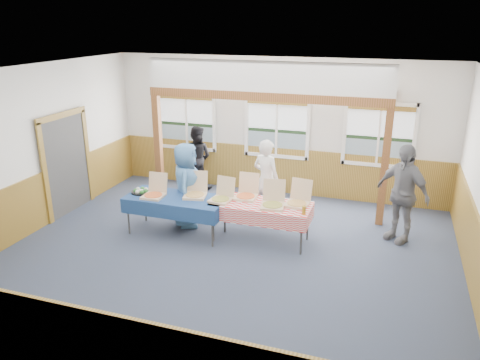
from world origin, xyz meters
name	(u,v)px	position (x,y,z in m)	size (l,w,h in m)	color
floor	(227,256)	(0.00, 0.00, 0.00)	(8.00, 8.00, 0.00)	#2B3346
ceiling	(225,73)	(0.00, 0.00, 3.20)	(8.00, 8.00, 0.00)	white
wall_back	(277,127)	(0.00, 3.50, 1.60)	(8.00, 8.00, 0.00)	silver
wall_front	(105,273)	(0.00, -3.50, 1.60)	(8.00, 8.00, 0.00)	silver
wall_left	(31,150)	(-4.00, 0.00, 1.60)	(8.00, 8.00, 0.00)	silver
wainscot_back	(276,170)	(0.00, 3.48, 0.55)	(7.98, 0.05, 1.10)	brown
wainscot_front	(116,357)	(0.00, -3.48, 0.55)	(7.98, 0.05, 1.10)	brown
wainscot_left	(40,201)	(-3.98, 0.00, 0.55)	(0.05, 6.98, 1.10)	brown
wainscot_right	(477,264)	(3.98, 0.00, 0.55)	(0.05, 6.98, 1.10)	brown
cased_opening	(67,165)	(-3.96, 0.90, 1.05)	(0.06, 1.30, 2.10)	#363636
window_left	(187,118)	(-2.30, 3.46, 1.68)	(1.56, 0.10, 1.46)	white
window_mid	(277,124)	(0.00, 3.46, 1.68)	(1.56, 0.10, 1.46)	white
window_right	(379,131)	(2.30, 3.46, 1.68)	(1.56, 0.10, 1.46)	white
post_left	(158,147)	(-2.50, 2.30, 1.20)	(0.15, 0.15, 2.40)	brown
post_right	(385,168)	(2.50, 2.30, 1.20)	(0.15, 0.15, 2.40)	brown
cross_beam	(264,96)	(0.00, 2.30, 2.49)	(5.15, 0.18, 0.18)	brown
table_left	(176,200)	(-1.25, 0.58, 0.70)	(2.05, 1.19, 0.76)	#363636
table_right	(261,206)	(0.40, 0.79, 0.70)	(1.94, 1.05, 0.76)	#363636
pizza_box_a	(154,193)	(-1.65, 0.47, 0.82)	(0.40, 0.49, 0.42)	#D5B18E
pizza_box_b	(195,193)	(-0.91, 0.74, 0.82)	(0.50, 0.57, 0.44)	#D5B18E
pizza_box_c	(221,197)	(-0.35, 0.69, 0.82)	(0.43, 0.50, 0.41)	#D5B18E
pizza_box_d	(246,194)	(0.05, 0.98, 0.82)	(0.41, 0.50, 0.43)	#D5B18E
pizza_box_e	(273,203)	(0.64, 0.71, 0.82)	(0.48, 0.56, 0.45)	#D5B18E
pizza_box_f	(298,202)	(1.05, 0.93, 0.82)	(0.46, 0.54, 0.44)	#D5B18E
veggie_tray	(141,191)	(-2.00, 0.58, 0.79)	(0.38, 0.38, 0.09)	black
drink_glass	(304,210)	(1.25, 0.54, 0.83)	(0.07, 0.07, 0.15)	#9D761A
woman_white	(266,180)	(0.20, 1.86, 0.85)	(0.62, 0.41, 1.70)	silver
woman_black	(197,158)	(-1.90, 3.10, 0.79)	(0.76, 0.60, 1.57)	black
man_blue	(186,185)	(-1.22, 1.01, 0.86)	(0.84, 0.55, 1.72)	teal
person_grey	(402,193)	(2.86, 1.66, 0.94)	(1.10, 0.46, 1.88)	slate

